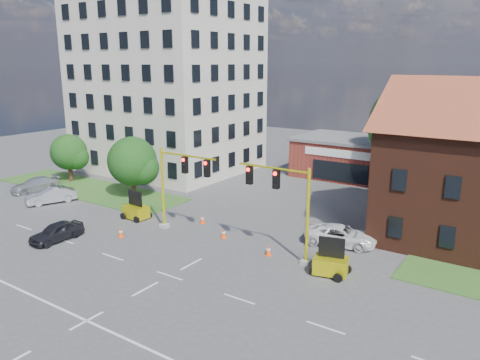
{
  "coord_description": "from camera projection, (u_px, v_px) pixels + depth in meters",
  "views": [
    {
      "loc": [
        17.76,
        -18.83,
        12.36
      ],
      "look_at": [
        -1.69,
        10.0,
        3.54
      ],
      "focal_mm": 35.0,
      "sensor_mm": 36.0,
      "label": 1
    }
  ],
  "objects": [
    {
      "name": "trailer_east",
      "position": [
        331.0,
        264.0,
        27.78
      ],
      "size": [
        2.23,
        1.75,
        2.25
      ],
      "rotation": [
        0.0,
        0.0,
        0.24
      ],
      "color": "yellow",
      "rests_on": "ground"
    },
    {
      "name": "tree_nw_front",
      "position": [
        135.0,
        163.0,
        42.94
      ],
      "size": [
        4.76,
        4.53,
        5.75
      ],
      "color": "#3A2315",
      "rests_on": "ground"
    },
    {
      "name": "signal_mast_west",
      "position": [
        179.0,
        181.0,
        34.01
      ],
      "size": [
        5.3,
        0.6,
        6.2
      ],
      "color": "gray",
      "rests_on": "ground"
    },
    {
      "name": "cone_c",
      "position": [
        224.0,
        234.0,
        33.68
      ],
      "size": [
        0.4,
        0.4,
        0.7
      ],
      "color": "#FB480D",
      "rests_on": "ground"
    },
    {
      "name": "trailer_west",
      "position": [
        136.0,
        210.0,
        37.74
      ],
      "size": [
        2.05,
        1.45,
        2.23
      ],
      "rotation": [
        0.0,
        0.0,
        -0.08
      ],
      "color": "yellow",
      "rests_on": "ground"
    },
    {
      "name": "brick_shop",
      "position": [
        354.0,
        157.0,
        51.35
      ],
      "size": [
        12.4,
        8.4,
        4.3
      ],
      "color": "maroon",
      "rests_on": "ground"
    },
    {
      "name": "sedan_silver_front",
      "position": [
        51.0,
        195.0,
        41.98
      ],
      "size": [
        3.03,
        4.53,
        1.41
      ],
      "primitive_type": "imported",
      "rotation": [
        0.0,
        0.0,
        -0.4
      ],
      "color": "#B9BBC2",
      "rests_on": "ground"
    },
    {
      "name": "pickup_white",
      "position": [
        341.0,
        236.0,
        32.36
      ],
      "size": [
        5.23,
        3.21,
        1.35
      ],
      "primitive_type": "imported",
      "rotation": [
        0.0,
        0.0,
        1.78
      ],
      "color": "white",
      "rests_on": "ground"
    },
    {
      "name": "tree_large",
      "position": [
        416.0,
        127.0,
        44.24
      ],
      "size": [
        8.37,
        7.97,
        10.64
      ],
      "color": "#3A2315",
      "rests_on": "ground"
    },
    {
      "name": "cone_b",
      "position": [
        202.0,
        219.0,
        36.7
      ],
      "size": [
        0.4,
        0.4,
        0.7
      ],
      "color": "#FB480D",
      "rests_on": "ground"
    },
    {
      "name": "cone_a",
      "position": [
        121.0,
        233.0,
        33.85
      ],
      "size": [
        0.4,
        0.4,
        0.7
      ],
      "color": "#FB480D",
      "rests_on": "ground"
    },
    {
      "name": "tree_nw_rear",
      "position": [
        71.0,
        153.0,
        48.85
      ],
      "size": [
        3.93,
        3.74,
        5.07
      ],
      "color": "#3A2315",
      "rests_on": "ground"
    },
    {
      "name": "signal_mast_east",
      "position": [
        284.0,
        200.0,
        29.29
      ],
      "size": [
        5.3,
        0.6,
        6.2
      ],
      "color": "gray",
      "rests_on": "ground"
    },
    {
      "name": "office_block",
      "position": [
        166.0,
        80.0,
        53.7
      ],
      "size": [
        18.4,
        15.4,
        20.6
      ],
      "color": "beige",
      "rests_on": "ground"
    },
    {
      "name": "ground",
      "position": [
        170.0,
        276.0,
        27.79
      ],
      "size": [
        120.0,
        120.0,
        0.0
      ],
      "primitive_type": "plane",
      "color": "#49494B",
      "rests_on": "ground"
    },
    {
      "name": "sedan_dark",
      "position": [
        57.0,
        232.0,
        33.13
      ],
      "size": [
        1.56,
        3.89,
        1.32
      ],
      "primitive_type": "imported",
      "rotation": [
        0.0,
        0.0,
        0.0
      ],
      "color": "black",
      "rests_on": "ground"
    },
    {
      "name": "cone_d",
      "position": [
        268.0,
        250.0,
        30.67
      ],
      "size": [
        0.4,
        0.4,
        0.7
      ],
      "color": "#FB480D",
      "rests_on": "ground"
    },
    {
      "name": "lane_markings",
      "position": [
        132.0,
        296.0,
        25.38
      ],
      "size": [
        60.0,
        36.0,
        0.01
      ],
      "primitive_type": null,
      "color": "silver",
      "rests_on": "ground"
    },
    {
      "name": "sedan_silver_rear",
      "position": [
        35.0,
        185.0,
        45.84
      ],
      "size": [
        2.77,
        4.82,
        1.32
      ],
      "primitive_type": "imported",
      "rotation": [
        0.0,
        0.0,
        -0.22
      ],
      "color": "#B9BBC2",
      "rests_on": "ground"
    },
    {
      "name": "grass_verge_nw",
      "position": [
        88.0,
        189.0,
        46.66
      ],
      "size": [
        22.0,
        6.0,
        0.08
      ],
      "primitive_type": "cube",
      "color": "#305A21",
      "rests_on": "ground"
    }
  ]
}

